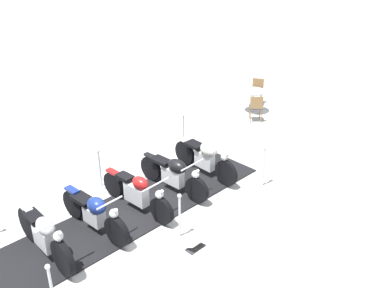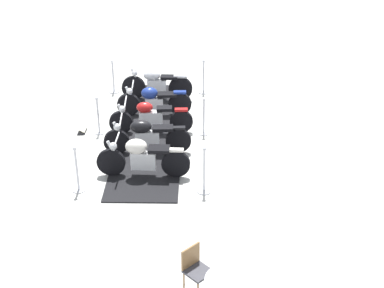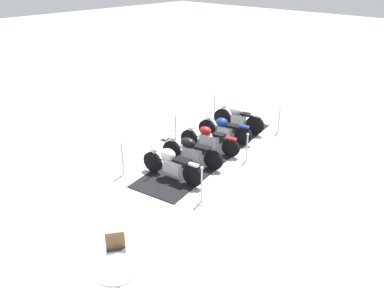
{
  "view_description": "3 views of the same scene",
  "coord_description": "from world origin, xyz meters",
  "px_view_note": "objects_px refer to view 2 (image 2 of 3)",
  "views": [
    {
      "loc": [
        -7.36,
        3.64,
        5.6
      ],
      "look_at": [
        0.32,
        -1.73,
        1.03
      ],
      "focal_mm": 40.51,
      "sensor_mm": 36.0,
      "label": 1
    },
    {
      "loc": [
        3.6,
        -12.71,
        6.77
      ],
      "look_at": [
        1.43,
        -1.69,
        0.71
      ],
      "focal_mm": 51.9,
      "sensor_mm": 36.0,
      "label": 2
    },
    {
      "loc": [
        7.7,
        -9.21,
        5.93
      ],
      "look_at": [
        0.6,
        -1.53,
        1.01
      ],
      "focal_mm": 36.44,
      "sensor_mm": 36.0,
      "label": 3
    }
  ],
  "objects_px": {
    "stanchion_left_front": "(204,83)",
    "stanchion_left_mid": "(204,122)",
    "stanchion_right_front": "(114,83)",
    "stanchion_left_rear": "(204,177)",
    "stanchion_right_rear": "(77,175)",
    "motorcycle_maroon": "(150,117)",
    "motorcycle_navy": "(153,100)",
    "cafe_chair_near_table": "(195,267)",
    "motorcycle_black": "(146,135)",
    "stanchion_right_mid": "(99,120)",
    "info_placard": "(82,130)",
    "motorcycle_chrome": "(156,84)",
    "motorcycle_cream": "(141,156)"
  },
  "relations": [
    {
      "from": "stanchion_right_front",
      "to": "info_placard",
      "type": "distance_m",
      "value": 2.82
    },
    {
      "from": "motorcycle_navy",
      "to": "stanchion_left_rear",
      "type": "distance_m",
      "value": 4.15
    },
    {
      "from": "stanchion_left_rear",
      "to": "motorcycle_maroon",
      "type": "bearing_deg",
      "value": 127.17
    },
    {
      "from": "motorcycle_maroon",
      "to": "cafe_chair_near_table",
      "type": "height_order",
      "value": "motorcycle_maroon"
    },
    {
      "from": "stanchion_left_rear",
      "to": "stanchion_right_rear",
      "type": "relative_size",
      "value": 1.01
    },
    {
      "from": "stanchion_right_front",
      "to": "motorcycle_navy",
      "type": "bearing_deg",
      "value": -41.07
    },
    {
      "from": "stanchion_left_rear",
      "to": "info_placard",
      "type": "relative_size",
      "value": 2.68
    },
    {
      "from": "motorcycle_black",
      "to": "motorcycle_chrome",
      "type": "bearing_deg",
      "value": -93.19
    },
    {
      "from": "stanchion_right_rear",
      "to": "stanchion_right_mid",
      "type": "height_order",
      "value": "stanchion_right_rear"
    },
    {
      "from": "stanchion_right_front",
      "to": "stanchion_left_mid",
      "type": "relative_size",
      "value": 1.0
    },
    {
      "from": "stanchion_left_front",
      "to": "cafe_chair_near_table",
      "type": "relative_size",
      "value": 1.18
    },
    {
      "from": "stanchion_right_rear",
      "to": "stanchion_left_rear",
      "type": "bearing_deg",
      "value": 10.2
    },
    {
      "from": "motorcycle_black",
      "to": "cafe_chair_near_table",
      "type": "height_order",
      "value": "motorcycle_black"
    },
    {
      "from": "stanchion_right_front",
      "to": "motorcycle_maroon",
      "type": "bearing_deg",
      "value": -53.96
    },
    {
      "from": "motorcycle_black",
      "to": "stanchion_left_front",
      "type": "height_order",
      "value": "stanchion_left_front"
    },
    {
      "from": "motorcycle_cream",
      "to": "cafe_chair_near_table",
      "type": "distance_m",
      "value": 3.96
    },
    {
      "from": "stanchion_left_mid",
      "to": "stanchion_right_mid",
      "type": "bearing_deg",
      "value": -169.8
    },
    {
      "from": "stanchion_left_front",
      "to": "stanchion_left_rear",
      "type": "distance_m",
      "value": 5.61
    },
    {
      "from": "motorcycle_navy",
      "to": "stanchion_right_mid",
      "type": "height_order",
      "value": "stanchion_right_mid"
    },
    {
      "from": "motorcycle_maroon",
      "to": "info_placard",
      "type": "height_order",
      "value": "motorcycle_maroon"
    },
    {
      "from": "motorcycle_cream",
      "to": "stanchion_right_mid",
      "type": "height_order",
      "value": "stanchion_right_mid"
    },
    {
      "from": "stanchion_left_rear",
      "to": "cafe_chair_near_table",
      "type": "height_order",
      "value": "stanchion_left_rear"
    },
    {
      "from": "motorcycle_navy",
      "to": "cafe_chair_near_table",
      "type": "height_order",
      "value": "motorcycle_navy"
    },
    {
      "from": "stanchion_left_front",
      "to": "stanchion_right_rear",
      "type": "height_order",
      "value": "stanchion_right_rear"
    },
    {
      "from": "stanchion_left_rear",
      "to": "stanchion_right_rear",
      "type": "height_order",
      "value": "stanchion_left_rear"
    },
    {
      "from": "motorcycle_black",
      "to": "stanchion_right_rear",
      "type": "xyz_separation_m",
      "value": [
        -1.03,
        -1.92,
        -0.11
      ]
    },
    {
      "from": "stanchion_right_rear",
      "to": "motorcycle_chrome",
      "type": "bearing_deg",
      "value": 84.91
    },
    {
      "from": "stanchion_left_front",
      "to": "motorcycle_cream",
      "type": "bearing_deg",
      "value": -95.78
    },
    {
      "from": "motorcycle_chrome",
      "to": "info_placard",
      "type": "distance_m",
      "value": 2.88
    },
    {
      "from": "motorcycle_navy",
      "to": "stanchion_left_front",
      "type": "xyz_separation_m",
      "value": [
        1.09,
        1.93,
        -0.15
      ]
    },
    {
      "from": "motorcycle_cream",
      "to": "stanchion_left_rear",
      "type": "relative_size",
      "value": 1.92
    },
    {
      "from": "stanchion_right_rear",
      "to": "info_placard",
      "type": "xyz_separation_m",
      "value": [
        -0.97,
        2.71,
        -0.33
      ]
    },
    {
      "from": "motorcycle_navy",
      "to": "stanchion_left_mid",
      "type": "distance_m",
      "value": 1.8
    },
    {
      "from": "stanchion_left_front",
      "to": "stanchion_left_rear",
      "type": "xyz_separation_m",
      "value": [
        0.99,
        -5.52,
        0.04
      ]
    },
    {
      "from": "stanchion_right_front",
      "to": "stanchion_right_rear",
      "type": "distance_m",
      "value": 5.61
    },
    {
      "from": "motorcycle_black",
      "to": "stanchion_right_mid",
      "type": "relative_size",
      "value": 2.04
    },
    {
      "from": "stanchion_left_front",
      "to": "motorcycle_black",
      "type": "bearing_deg",
      "value": -99.91
    },
    {
      "from": "stanchion_left_mid",
      "to": "cafe_chair_near_table",
      "type": "relative_size",
      "value": 1.14
    },
    {
      "from": "stanchion_left_rear",
      "to": "cafe_chair_near_table",
      "type": "distance_m",
      "value": 3.15
    },
    {
      "from": "stanchion_left_front",
      "to": "stanchion_left_mid",
      "type": "relative_size",
      "value": 1.03
    },
    {
      "from": "motorcycle_black",
      "to": "stanchion_right_front",
      "type": "distance_m",
      "value": 4.14
    },
    {
      "from": "motorcycle_cream",
      "to": "cafe_chair_near_table",
      "type": "xyz_separation_m",
      "value": [
        1.91,
        -3.46,
        -0.01
      ]
    },
    {
      "from": "motorcycle_maroon",
      "to": "stanchion_right_rear",
      "type": "relative_size",
      "value": 1.97
    },
    {
      "from": "motorcycle_maroon",
      "to": "motorcycle_cream",
      "type": "relative_size",
      "value": 1.02
    },
    {
      "from": "stanchion_right_rear",
      "to": "stanchion_left_mid",
      "type": "relative_size",
      "value": 1.07
    },
    {
      "from": "motorcycle_black",
      "to": "stanchion_right_mid",
      "type": "distance_m",
      "value": 1.75
    },
    {
      "from": "motorcycle_chrome",
      "to": "stanchion_right_rear",
      "type": "height_order",
      "value": "stanchion_right_rear"
    },
    {
      "from": "stanchion_right_front",
      "to": "stanchion_left_front",
      "type": "bearing_deg",
      "value": 10.2
    },
    {
      "from": "stanchion_left_rear",
      "to": "stanchion_right_rear",
      "type": "xyz_separation_m",
      "value": [
        -2.74,
        -0.49,
        0.03
      ]
    },
    {
      "from": "motorcycle_maroon",
      "to": "info_placard",
      "type": "distance_m",
      "value": 1.88
    }
  ]
}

